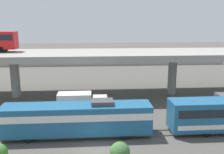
# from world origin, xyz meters

# --- Properties ---
(ground_plane) EXTENTS (260.00, 260.00, 0.00)m
(ground_plane) POSITION_xyz_m (0.00, 0.00, 0.00)
(ground_plane) COLOR #4C4944
(rail_strip_near) EXTENTS (110.00, 0.12, 0.12)m
(rail_strip_near) POSITION_xyz_m (0.00, 3.28, 0.06)
(rail_strip_near) COLOR #59544C
(rail_strip_near) RESTS_ON ground_plane
(rail_strip_far) EXTENTS (110.00, 0.12, 0.12)m
(rail_strip_far) POSITION_xyz_m (0.00, 4.72, 0.06)
(rail_strip_far) COLOR #59544C
(rail_strip_far) RESTS_ON ground_plane
(train_locomotive) EXTENTS (17.63, 3.04, 4.18)m
(train_locomotive) POSITION_xyz_m (-3.00, 4.00, 2.19)
(train_locomotive) COLOR #1E5984
(train_locomotive) RESTS_ON ground_plane
(highway_overpass) EXTENTS (96.00, 11.17, 7.60)m
(highway_overpass) POSITION_xyz_m (0.00, 20.00, 6.89)
(highway_overpass) COLOR gray
(highway_overpass) RESTS_ON ground_plane
(service_truck_west) EXTENTS (6.80, 2.46, 3.04)m
(service_truck_west) POSITION_xyz_m (-2.08, 10.89, 1.64)
(service_truck_west) COLOR silver
(service_truck_west) RESTS_ON ground_plane
(pier_parking_lot) EXTENTS (77.07, 11.49, 1.21)m
(pier_parking_lot) POSITION_xyz_m (0.00, 55.00, 0.61)
(pier_parking_lot) COLOR gray
(pier_parking_lot) RESTS_ON ground_plane
(parked_car_0) EXTENTS (4.43, 1.85, 1.50)m
(parked_car_0) POSITION_xyz_m (-19.94, 55.73, 1.99)
(parked_car_0) COLOR #B7B7BC
(parked_car_0) RESTS_ON pier_parking_lot
(parked_car_1) EXTENTS (4.66, 1.89, 1.50)m
(parked_car_1) POSITION_xyz_m (21.09, 57.85, 1.99)
(parked_car_1) COLOR black
(parked_car_1) RESTS_ON pier_parking_lot
(parked_car_3) EXTENTS (4.65, 1.90, 1.50)m
(parked_car_3) POSITION_xyz_m (11.31, 56.85, 1.99)
(parked_car_3) COLOR maroon
(parked_car_3) RESTS_ON pier_parking_lot
(harbor_water) EXTENTS (140.00, 36.00, 0.01)m
(harbor_water) POSITION_xyz_m (0.00, 78.00, 0.00)
(harbor_water) COLOR #2D5170
(harbor_water) RESTS_ON ground_plane
(shrub_right) EXTENTS (1.88, 1.88, 1.88)m
(shrub_right) POSITION_xyz_m (2.06, -1.57, 0.94)
(shrub_right) COLOR #3B6833
(shrub_right) RESTS_ON ground_plane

